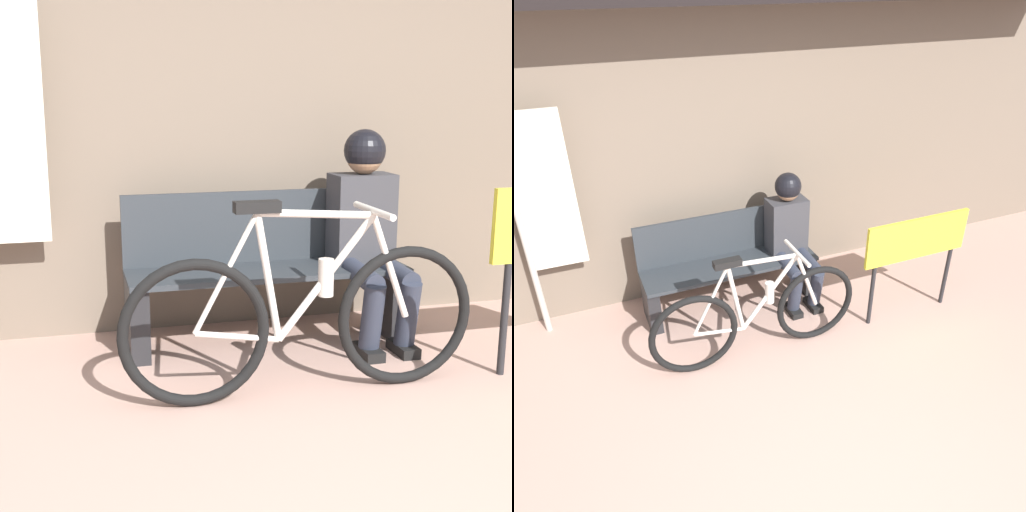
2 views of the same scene
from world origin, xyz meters
The scene contains 7 objects.
ground_plane centered at (0.00, 0.00, 0.00)m, with size 24.00×24.00×0.00m, color tan.
storefront_wall centered at (0.00, 2.65, 1.66)m, with size 12.00×0.56×3.20m.
park_bench_near centered at (-0.04, 2.25, 0.38)m, with size 1.53×0.42×0.82m.
bicycle centered at (-0.07, 1.48, 0.37)m, with size 1.67×0.40×0.90m.
person_seated centered at (0.52, 2.14, 0.66)m, with size 0.34×0.61×1.16m.
banner_pole centered at (-1.43, 2.44, 1.11)m, with size 0.45×0.05×1.82m.
signboard centered at (1.34, 1.46, 0.69)m, with size 0.97×0.04×0.92m.
Camera 2 is at (-1.19, -1.36, 2.66)m, focal length 35.00 mm.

